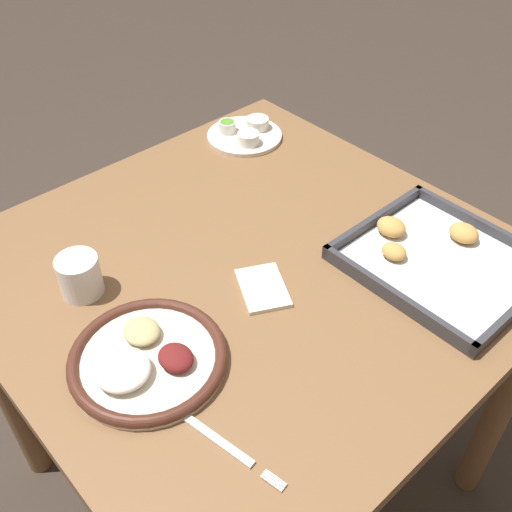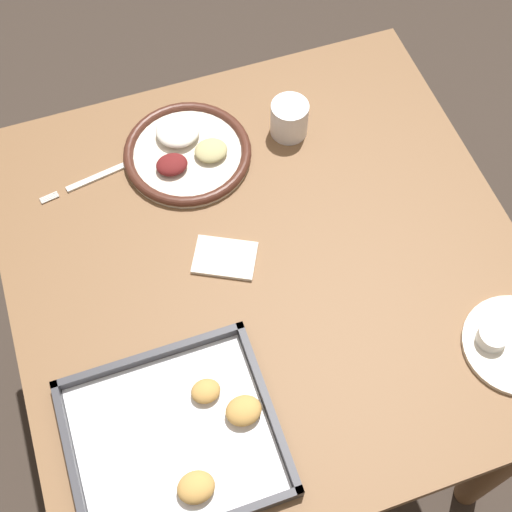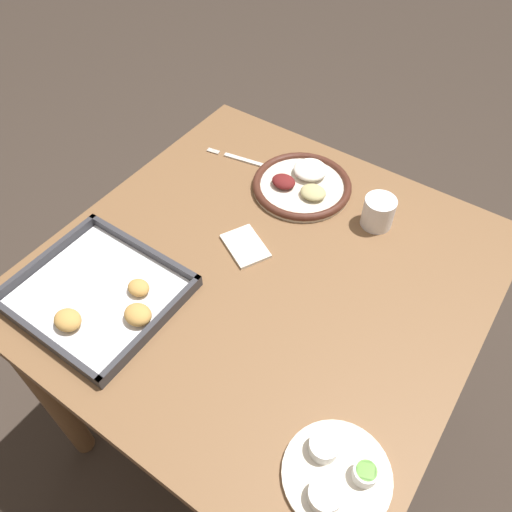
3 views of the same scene
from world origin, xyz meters
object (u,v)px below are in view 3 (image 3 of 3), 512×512
Objects in this scene: fork at (248,161)px; napkin at (245,246)px; saucer_plate at (336,473)px; dinner_plate at (302,184)px; baking_tray at (100,296)px; drinking_cup at (378,212)px.

fork is 0.30m from napkin.
fork is at bearing -44.54° from saucer_plate.
dinner_plate is 0.56m from baking_tray.
dinner_plate is at bearing -2.28° from drinking_cup.
dinner_plate reaches higher than fork.
napkin is (-0.16, -0.29, -0.01)m from baking_tray.
saucer_plate is 0.57m from baking_tray.
baking_tray is 4.35× the size of drinking_cup.
baking_tray is at bearing 72.80° from dinner_plate.
dinner_plate is at bearing 168.19° from fork.
baking_tray is (0.57, -0.03, -0.00)m from saucer_plate.
drinking_cup is at bearing -70.38° from saucer_plate.
drinking_cup is (-0.21, 0.01, 0.03)m from dinner_plate.
fork is 0.54m from baking_tray.
drinking_cup is (0.20, -0.56, 0.02)m from saucer_plate.
napkin is (-0.17, 0.25, 0.00)m from fork.
fork is at bearing -89.12° from baking_tray.
fork is 0.66× the size of baking_tray.
drinking_cup is at bearing -125.40° from baking_tray.
dinner_plate is 0.70m from saucer_plate.
drinking_cup reaches higher than napkin.
fork is (0.17, -0.01, -0.01)m from dinner_plate.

